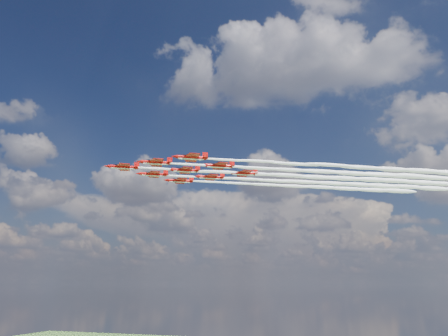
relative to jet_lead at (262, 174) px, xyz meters
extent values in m
cylinder|color=#A90A09|center=(-39.09, -23.19, 0.00)|extent=(7.41, 5.00, 1.09)
cone|color=#A90A09|center=(-43.37, -25.73, 0.00)|extent=(2.27, 1.96, 1.09)
cone|color=#A90A09|center=(-35.07, -20.81, 0.00)|extent=(1.79, 1.62, 1.00)
ellipsoid|color=black|center=(-40.81, -24.21, 0.45)|extent=(2.24, 1.83, 0.71)
cube|color=#A90A09|center=(-38.67, -22.94, -0.05)|extent=(7.41, 9.50, 0.14)
cube|color=#A90A09|center=(-35.67, -21.16, 0.00)|extent=(3.03, 3.79, 0.12)
cube|color=#A90A09|center=(-35.50, -21.06, 0.89)|extent=(1.44, 0.93, 1.79)
cube|color=white|center=(-39.09, -23.19, -0.50)|extent=(6.88, 4.58, 0.12)
cylinder|color=#A90A09|center=(-26.87, -24.69, 0.00)|extent=(7.41, 5.00, 1.09)
cone|color=#A90A09|center=(-31.15, -27.23, 0.00)|extent=(2.27, 1.96, 1.09)
cone|color=#A90A09|center=(-22.85, -22.30, 0.00)|extent=(1.79, 1.62, 1.00)
ellipsoid|color=black|center=(-28.58, -25.70, 0.45)|extent=(2.24, 1.83, 0.71)
cube|color=#A90A09|center=(-26.44, -24.43, -0.05)|extent=(7.41, 9.50, 0.14)
cube|color=#A90A09|center=(-23.45, -22.66, 0.00)|extent=(3.03, 3.79, 0.12)
cube|color=#A90A09|center=(-23.27, -22.55, 0.89)|extent=(1.44, 0.93, 1.79)
cube|color=white|center=(-26.87, -24.69, -0.50)|extent=(6.88, 4.58, 0.12)
cylinder|color=#A90A09|center=(-34.55, -11.75, 0.00)|extent=(7.41, 5.00, 1.09)
cone|color=#A90A09|center=(-38.83, -14.29, 0.00)|extent=(2.27, 1.96, 1.09)
cone|color=#A90A09|center=(-30.52, -9.36, 0.00)|extent=(1.79, 1.62, 1.00)
ellipsoid|color=black|center=(-36.26, -12.76, 0.45)|extent=(2.24, 1.83, 0.71)
cube|color=#A90A09|center=(-34.12, -11.49, -0.05)|extent=(7.41, 9.50, 0.14)
cube|color=#A90A09|center=(-31.12, -9.72, 0.00)|extent=(3.03, 3.79, 0.12)
cube|color=#A90A09|center=(-30.95, -9.62, 0.89)|extent=(1.44, 0.93, 1.79)
cube|color=white|center=(-34.55, -11.75, -0.50)|extent=(6.88, 4.58, 0.12)
cylinder|color=#A90A09|center=(-14.65, -26.18, 0.00)|extent=(7.41, 5.00, 1.09)
cone|color=#A90A09|center=(-18.92, -28.72, 0.00)|extent=(2.27, 1.96, 1.09)
cone|color=#A90A09|center=(-10.62, -23.79, 0.00)|extent=(1.79, 1.62, 1.00)
ellipsoid|color=black|center=(-16.36, -27.20, 0.45)|extent=(2.24, 1.83, 0.71)
cube|color=#A90A09|center=(-14.22, -25.93, -0.05)|extent=(7.41, 9.50, 0.14)
cube|color=#A90A09|center=(-11.22, -24.15, 0.00)|extent=(3.03, 3.79, 0.12)
cube|color=#A90A09|center=(-11.05, -24.05, 0.89)|extent=(1.44, 0.93, 1.79)
cube|color=white|center=(-14.65, -26.18, -0.50)|extent=(6.88, 4.58, 0.12)
cylinder|color=#A90A09|center=(-22.32, -13.24, 0.00)|extent=(7.41, 5.00, 1.09)
cone|color=#A90A09|center=(-26.60, -15.78, 0.00)|extent=(2.27, 1.96, 1.09)
cone|color=#A90A09|center=(-18.30, -10.86, 0.00)|extent=(1.79, 1.62, 1.00)
ellipsoid|color=black|center=(-24.03, -14.26, 0.45)|extent=(2.24, 1.83, 0.71)
cube|color=#A90A09|center=(-21.89, -12.99, -0.05)|extent=(7.41, 9.50, 0.14)
cube|color=#A90A09|center=(-18.90, -11.21, 0.00)|extent=(3.03, 3.79, 0.12)
cube|color=#A90A09|center=(-18.73, -11.11, 0.89)|extent=(1.44, 0.93, 1.79)
cube|color=white|center=(-22.32, -13.24, -0.50)|extent=(6.88, 4.58, 0.12)
cylinder|color=#A90A09|center=(-30.00, -0.30, 0.00)|extent=(7.41, 5.00, 1.09)
cone|color=#A90A09|center=(-34.28, -2.84, 0.00)|extent=(2.27, 1.96, 1.09)
cone|color=#A90A09|center=(-25.97, 2.08, 0.00)|extent=(1.79, 1.62, 1.00)
ellipsoid|color=black|center=(-31.71, -1.32, 0.45)|extent=(2.24, 1.83, 0.71)
cube|color=#A90A09|center=(-29.57, -0.05, -0.05)|extent=(7.41, 9.50, 0.14)
cube|color=#A90A09|center=(-26.57, 1.73, 0.00)|extent=(3.03, 3.79, 0.12)
cube|color=#A90A09|center=(-26.40, 1.83, 0.89)|extent=(1.44, 0.93, 1.79)
cube|color=white|center=(-30.00, -0.30, -0.50)|extent=(6.88, 4.58, 0.12)
cylinder|color=#A90A09|center=(-10.10, -14.74, 0.00)|extent=(7.41, 5.00, 1.09)
cone|color=#A90A09|center=(-14.38, -17.27, 0.00)|extent=(2.27, 1.96, 1.09)
cone|color=#A90A09|center=(-6.07, -12.35, 0.00)|extent=(1.79, 1.62, 1.00)
ellipsoid|color=black|center=(-11.81, -15.75, 0.45)|extent=(2.24, 1.83, 0.71)
cube|color=#A90A09|center=(-9.67, -14.48, -0.05)|extent=(7.41, 9.50, 0.14)
cube|color=#A90A09|center=(-6.67, -12.70, 0.00)|extent=(3.03, 3.79, 0.12)
cube|color=#A90A09|center=(-6.50, -12.60, 0.89)|extent=(1.44, 0.93, 1.79)
cube|color=white|center=(-10.10, -14.74, -0.50)|extent=(6.88, 4.58, 0.12)
cylinder|color=#A90A09|center=(-17.77, -1.80, 0.00)|extent=(7.41, 5.00, 1.09)
cone|color=#A90A09|center=(-22.05, -4.34, 0.00)|extent=(2.27, 1.96, 1.09)
cone|color=#A90A09|center=(-13.75, 0.59, 0.00)|extent=(1.79, 1.62, 1.00)
ellipsoid|color=black|center=(-19.48, -2.81, 0.45)|extent=(2.24, 1.83, 0.71)
cube|color=#A90A09|center=(-17.34, -1.54, -0.05)|extent=(7.41, 9.50, 0.14)
cube|color=#A90A09|center=(-14.35, 0.23, 0.00)|extent=(3.03, 3.79, 0.12)
cube|color=#A90A09|center=(-14.18, 0.34, 0.89)|extent=(1.44, 0.93, 1.79)
cube|color=white|center=(-17.77, -1.80, -0.50)|extent=(6.88, 4.58, 0.12)
cylinder|color=#A90A09|center=(-5.55, -3.29, 0.00)|extent=(7.41, 5.00, 1.09)
cone|color=#A90A09|center=(-9.83, -5.83, 0.00)|extent=(2.27, 1.96, 1.09)
cone|color=#A90A09|center=(-1.52, -0.90, 0.00)|extent=(1.79, 1.62, 1.00)
ellipsoid|color=black|center=(-7.26, -4.31, 0.45)|extent=(2.24, 1.83, 0.71)
cube|color=#A90A09|center=(-5.12, -3.04, -0.05)|extent=(7.41, 9.50, 0.14)
cube|color=#A90A09|center=(-2.12, -1.26, 0.00)|extent=(3.03, 3.79, 0.12)
cube|color=#A90A09|center=(-1.95, -1.16, 0.89)|extent=(1.44, 0.93, 1.79)
cube|color=white|center=(-5.55, -3.29, -0.50)|extent=(6.88, 4.58, 0.12)
camera|label=1|loc=(33.70, -138.22, -35.74)|focal=35.00mm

